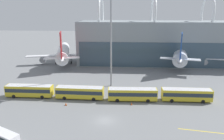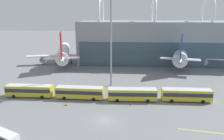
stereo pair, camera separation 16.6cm
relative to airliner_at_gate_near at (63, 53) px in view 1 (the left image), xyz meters
The scene contains 14 objects.
ground_plane 58.64m from the airliner_at_gate_near, 65.21° to the right, with size 440.00×440.00×0.00m, color slate.
airliner_at_gate_near is the anchor object (origin of this frame).
airliner_at_gate_far 52.24m from the airliner_at_gate_near, ahead, with size 35.38×34.70×15.74m.
shuttle_bus_0 40.80m from the airliner_at_gate_near, 87.29° to the right, with size 13.06×2.91×3.39m.
shuttle_bus_1 44.29m from the airliner_at_gate_near, 68.31° to the right, with size 13.11×3.10×3.39m.
shuttle_bus_2 51.67m from the airliner_at_gate_near, 53.41° to the right, with size 13.15×3.33×3.39m.
shuttle_bus_3 60.93m from the airliner_at_gate_near, 42.10° to the right, with size 13.06×2.92×3.39m.
service_van_foreground 63.06m from the airliner_at_gate_near, 83.68° to the right, with size 6.16×4.47×2.00m.
floodlight_mast 41.12m from the airliner_at_gate_near, 50.93° to the right, with size 2.22×2.22×32.45m.
lane_stripe_0 72.60m from the airliner_at_gate_near, 51.06° to the right, with size 11.47×0.25×0.01m, color yellow.
lane_stripe_1 38.53m from the airliner_at_gate_near, 84.47° to the right, with size 8.20×0.25×0.01m, color yellow.
lane_stripe_2 38.89m from the airliner_at_gate_near, 74.30° to the right, with size 10.85×0.25×0.01m, color yellow.
traffic_cone_1 53.99m from the airliner_at_gate_near, 55.50° to the right, with size 0.49×0.49×0.67m.
traffic_cone_2 47.94m from the airliner_at_gate_near, 73.40° to the right, with size 0.59×0.59×0.71m.
Camera 1 is at (4.48, -43.51, 23.48)m, focal length 35.00 mm.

